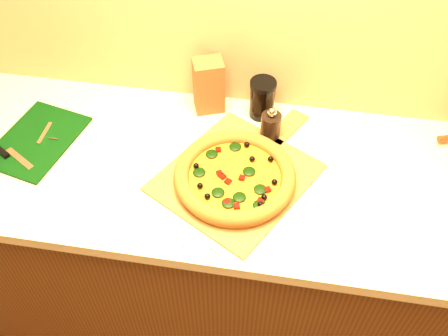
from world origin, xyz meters
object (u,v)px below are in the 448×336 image
(dark_jar, at_px, (262,99))
(pizza, at_px, (235,176))
(pizza_peel, at_px, (239,174))
(pepper_grinder, at_px, (271,125))
(cutting_board, at_px, (36,140))

(dark_jar, bearing_deg, pizza, -97.94)
(pizza_peel, distance_m, pepper_grinder, 0.20)
(cutting_board, xyz_separation_m, pepper_grinder, (0.74, 0.14, 0.04))
(pizza, bearing_deg, pepper_grinder, 68.61)
(pepper_grinder, height_order, dark_jar, dark_jar)
(pizza, bearing_deg, dark_jar, 82.06)
(cutting_board, xyz_separation_m, dark_jar, (0.70, 0.24, 0.06))
(pizza_peel, bearing_deg, pizza, -74.09)
(cutting_board, height_order, dark_jar, dark_jar)
(pizza_peel, relative_size, pizza, 1.70)
(cutting_board, height_order, pepper_grinder, pepper_grinder)
(pizza, relative_size, dark_jar, 2.60)
(pepper_grinder, bearing_deg, dark_jar, 111.63)
(pizza, relative_size, pepper_grinder, 2.96)
(cutting_board, distance_m, dark_jar, 0.74)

